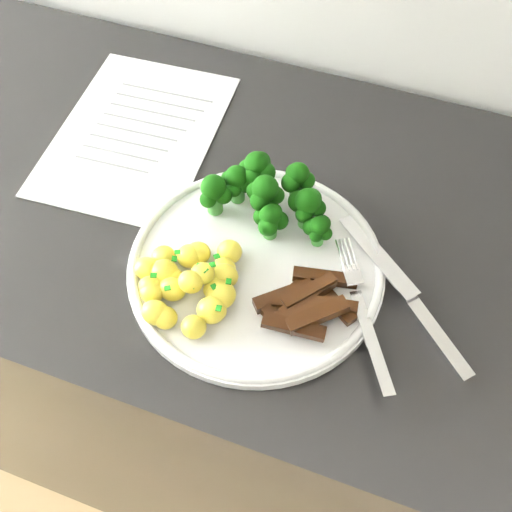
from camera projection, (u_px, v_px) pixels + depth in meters
counter at (300, 376)px, 1.13m from camera, size 2.31×0.58×0.86m
recipe_paper at (136, 134)px, 0.87m from camera, size 0.23×0.31×0.00m
plate at (256, 266)px, 0.74m from camera, size 0.31×0.31×0.02m
broccoli at (269, 193)px, 0.75m from camera, size 0.17×0.11×0.07m
potatoes at (191, 283)px, 0.71m from camera, size 0.13×0.13×0.04m
beef_strips at (306, 304)px, 0.70m from camera, size 0.12×0.11×0.03m
fork at (365, 318)px, 0.69m from camera, size 0.11×0.18×0.02m
knife at (419, 312)px, 0.70m from camera, size 0.19×0.17×0.03m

